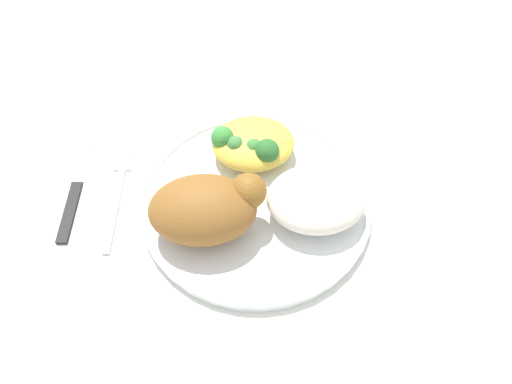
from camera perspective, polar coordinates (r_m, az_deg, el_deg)
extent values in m
plane|color=white|center=(0.53, 0.00, -1.58)|extent=(2.00, 2.00, 0.00)
cylinder|color=white|center=(0.53, 0.00, -1.24)|extent=(0.25, 0.25, 0.01)
torus|color=white|center=(0.52, 0.00, -0.89)|extent=(0.25, 0.25, 0.01)
ellipsoid|color=brown|center=(0.48, -6.39, -2.13)|extent=(0.11, 0.08, 0.06)
sphere|color=brown|center=(0.47, -0.90, 0.12)|extent=(0.04, 0.04, 0.04)
ellipsoid|color=white|center=(0.50, 7.23, -0.83)|extent=(0.10, 0.08, 0.04)
ellipsoid|color=gold|center=(0.55, -0.83, 5.84)|extent=(0.09, 0.08, 0.03)
sphere|color=#2F6E30|center=(0.53, 1.33, 4.92)|extent=(0.03, 0.03, 0.03)
sphere|color=#3D913C|center=(0.54, -4.05, 6.53)|extent=(0.03, 0.03, 0.03)
sphere|color=#42883E|center=(0.53, 0.07, 5.42)|extent=(0.02, 0.02, 0.02)
sphere|color=#458842|center=(0.53, -2.50, 5.73)|extent=(0.02, 0.02, 0.02)
cube|color=#B2B2B7|center=(0.55, -16.58, -1.75)|extent=(0.01, 0.11, 0.01)
cube|color=#B2B2B7|center=(0.59, -15.46, 3.81)|extent=(0.02, 0.03, 0.00)
cube|color=black|center=(0.56, -21.46, -1.99)|extent=(0.02, 0.08, 0.01)
cube|color=silver|center=(0.62, -19.53, 5.16)|extent=(0.02, 0.11, 0.00)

